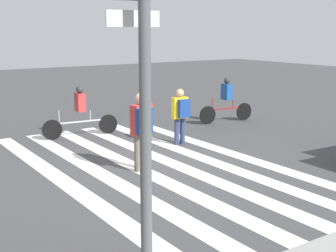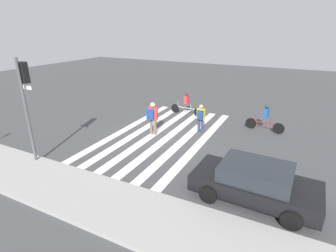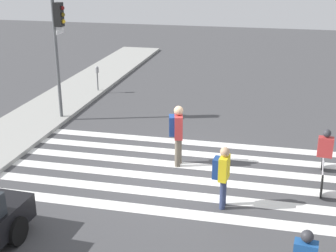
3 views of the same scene
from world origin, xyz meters
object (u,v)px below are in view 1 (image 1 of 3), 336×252
pedestrian_adult_tall_backpack (142,126)px  cyclist_mid_street (80,109)px  pedestrian_adult_yellow_jacket (181,112)px  cyclist_near_curb (227,98)px  traffic_light (138,34)px

pedestrian_adult_tall_backpack → cyclist_mid_street: (-0.28, -4.15, -0.23)m
pedestrian_adult_tall_backpack → cyclist_mid_street: size_ratio=0.77×
pedestrian_adult_yellow_jacket → cyclist_near_curb: size_ratio=0.74×
pedestrian_adult_yellow_jacket → cyclist_mid_street: size_ratio=0.67×
cyclist_mid_street → cyclist_near_curb: bearing=176.9°
cyclist_near_curb → pedestrian_adult_tall_backpack: bearing=38.1°
cyclist_near_curb → cyclist_mid_street: 5.28m
pedestrian_adult_yellow_jacket → cyclist_mid_street: bearing=133.8°
cyclist_near_curb → cyclist_mid_street: size_ratio=0.91×
traffic_light → pedestrian_adult_tall_backpack: size_ratio=2.48×
traffic_light → pedestrian_adult_yellow_jacket: traffic_light is taller
traffic_light → pedestrian_adult_yellow_jacket: size_ratio=2.84×
cyclist_near_curb → cyclist_mid_street: bearing=-1.9°
pedestrian_adult_tall_backpack → cyclist_mid_street: 4.16m
pedestrian_adult_tall_backpack → cyclist_near_curb: size_ratio=0.85×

